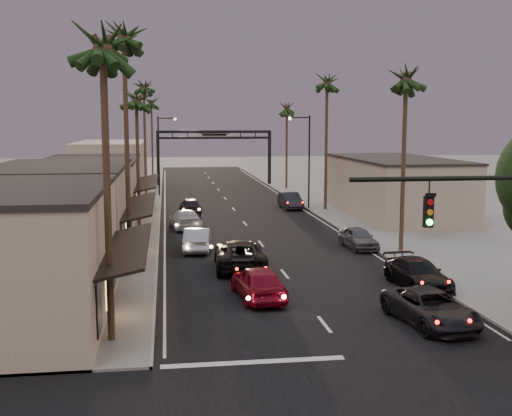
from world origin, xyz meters
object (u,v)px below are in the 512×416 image
object	(u,v)px
palm_rc	(287,105)
palm_far	(151,100)
streetlight_left	(161,149)
oncoming_silver	(197,239)
streetlight_right	(306,154)
palm_rb	(327,78)
palm_lb	(124,31)
arch	(214,144)
oncoming_pickup	(240,254)
palm_ra	(406,73)
palm_ld	(144,84)
curbside_near	(431,308)
palm_la	(102,36)
oncoming_red	(258,282)
palm_lc	(136,95)
curbside_black	(418,274)

from	to	relation	value
palm_rc	palm_far	bearing A→B (deg)	140.36
streetlight_left	oncoming_silver	bearing A→B (deg)	-85.61
streetlight_right	palm_rb	distance (m)	7.35
streetlight_right	palm_lb	distance (m)	28.89
arch	oncoming_pickup	size ratio (longest dim) A/B	2.52
streetlight_right	palm_ra	distance (m)	21.94
palm_lb	palm_ld	world-z (taller)	palm_lb
streetlight_left	streetlight_right	bearing A→B (deg)	-43.21
arch	palm_lb	size ratio (longest dim) A/B	1.00
oncoming_pickup	curbside_near	xyz separation A→B (m)	(6.69, -11.30, -0.12)
palm_la	palm_rb	xyz separation A→B (m)	(17.20, 35.00, 0.97)
streetlight_left	curbside_near	size ratio (longest dim) A/B	1.74
palm_ld	palm_ra	world-z (taller)	palm_ld
arch	oncoming_pickup	world-z (taller)	arch
oncoming_red	arch	bearing A→B (deg)	-98.21
palm_far	palm_rb	bearing A→B (deg)	-63.57
streetlight_right	palm_lc	distance (m)	18.66
oncoming_silver	streetlight_right	bearing A→B (deg)	-115.32
palm_lb	curbside_black	size ratio (longest dim) A/B	3.03
palm_lb	palm_lc	distance (m)	14.30
palm_rb	curbside_black	bearing A→B (deg)	-94.84
palm_ld	oncoming_silver	xyz separation A→B (m)	(4.12, -28.82, -11.65)
palm_lc	palm_ra	xyz separation A→B (m)	(17.20, -12.00, 0.97)
oncoming_silver	curbside_black	bearing A→B (deg)	140.00
palm_ra	palm_lb	bearing A→B (deg)	-173.37
oncoming_red	curbside_black	distance (m)	8.40
curbside_near	oncoming_silver	bearing A→B (deg)	110.08
palm_lc	oncoming_pickup	size ratio (longest dim) A/B	2.02
palm_la	palm_rc	world-z (taller)	palm_la
palm_lc	oncoming_silver	xyz separation A→B (m)	(4.12, -9.82, -9.71)
palm_ld	arch	bearing A→B (deg)	60.17
palm_far	oncoming_silver	distance (m)	53.05
palm_ra	arch	bearing A→B (deg)	100.59
curbside_black	palm_ra	bearing A→B (deg)	69.66
streetlight_right	curbside_black	world-z (taller)	streetlight_right
palm_far	oncoming_silver	bearing A→B (deg)	-85.78
arch	palm_rc	size ratio (longest dim) A/B	1.25
curbside_near	palm_la	bearing A→B (deg)	174.03
palm_ld	oncoming_pickup	xyz separation A→B (m)	(6.27, -34.32, -11.58)
streetlight_right	oncoming_red	size ratio (longest dim) A/B	1.88
curbside_black	streetlight_right	bearing A→B (deg)	83.71
palm_lc	palm_rb	bearing A→B (deg)	24.94
palm_rc	oncoming_red	distance (m)	51.83
streetlight_right	oncoming_silver	distance (m)	22.47
oncoming_pickup	streetlight_right	bearing A→B (deg)	-108.06
palm_lb	palm_ra	xyz separation A→B (m)	(17.20, 2.00, -1.94)
streetlight_left	oncoming_pickup	world-z (taller)	streetlight_left
palm_lc	arch	bearing A→B (deg)	75.80
palm_lb	oncoming_pickup	xyz separation A→B (m)	(6.27, -1.32, -12.55)
palm_lb	palm_lc	size ratio (longest dim) A/B	1.25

